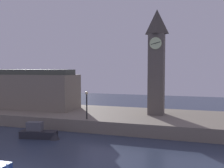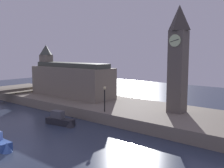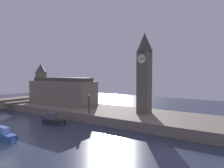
{
  "view_description": "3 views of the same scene",
  "coord_description": "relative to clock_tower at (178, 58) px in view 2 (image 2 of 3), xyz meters",
  "views": [
    {
      "loc": [
        12.61,
        -13.76,
        7.68
      ],
      "look_at": [
        3.27,
        15.48,
        5.82
      ],
      "focal_mm": 41.22,
      "sensor_mm": 36.0,
      "label": 1
    },
    {
      "loc": [
        23.36,
        -11.25,
        9.67
      ],
      "look_at": [
        1.45,
        14.98,
        5.35
      ],
      "focal_mm": 42.4,
      "sensor_mm": 36.0,
      "label": 2
    },
    {
      "loc": [
        25.41,
        -14.14,
        8.59
      ],
      "look_at": [
        4.35,
        15.96,
        6.73
      ],
      "focal_mm": 35.69,
      "sensor_mm": 36.0,
      "label": 3
    }
  ],
  "objects": [
    {
      "name": "streetlamp",
      "position": [
        -7.59,
        -5.92,
        -5.11
      ],
      "size": [
        0.36,
        0.36,
        3.38
      ],
      "color": "black",
      "rests_on": "far_embankment"
    },
    {
      "name": "far_embankment",
      "position": [
        -7.8,
        -0.83,
        -8.0
      ],
      "size": [
        70.0,
        12.0,
        1.5
      ],
      "primitive_type": "cube",
      "color": "slate",
      "rests_on": "ground"
    },
    {
      "name": "parliament_hall",
      "position": [
        -20.98,
        -0.33,
        -4.28
      ],
      "size": [
        16.81,
        5.36,
        9.29
      ],
      "color": "slate",
      "rests_on": "far_embankment"
    },
    {
      "name": "boat_barge_dark",
      "position": [
        -11.15,
        -10.43,
        -8.16
      ],
      "size": [
        4.76,
        2.03,
        1.84
      ],
      "color": "#232328",
      "rests_on": "ground"
    },
    {
      "name": "clock_tower",
      "position": [
        0.0,
        0.0,
        0.0
      ],
      "size": [
        2.24,
        2.29,
        13.99
      ],
      "color": "#5B544C",
      "rests_on": "far_embankment"
    }
  ]
}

